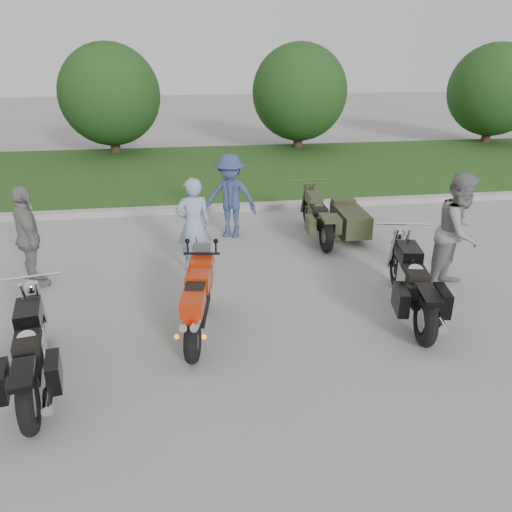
{
  "coord_description": "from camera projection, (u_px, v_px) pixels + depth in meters",
  "views": [
    {
      "loc": [
        -0.55,
        -5.88,
        3.73
      ],
      "look_at": [
        0.48,
        1.08,
        0.8
      ],
      "focal_mm": 35.0,
      "sensor_mm": 36.0,
      "label": 1
    }
  ],
  "objects": [
    {
      "name": "ground",
      "position": [
        233.0,
        341.0,
        6.88
      ],
      "size": [
        80.0,
        80.0,
        0.0
      ],
      "primitive_type": "plane",
      "color": "#969791",
      "rests_on": "ground"
    },
    {
      "name": "curb",
      "position": [
        207.0,
        208.0,
        12.33
      ],
      "size": [
        60.0,
        0.3,
        0.15
      ],
      "primitive_type": "cube",
      "color": "#A3A19A",
      "rests_on": "ground"
    },
    {
      "name": "grass_strip",
      "position": [
        200.0,
        171.0,
        16.12
      ],
      "size": [
        60.0,
        8.0,
        0.14
      ],
      "primitive_type": "cube",
      "color": "#35571D",
      "rests_on": "ground"
    },
    {
      "name": "tree_mid_left",
      "position": [
        110.0,
        95.0,
        17.96
      ],
      "size": [
        3.6,
        3.6,
        4.0
      ],
      "color": "#3F2B1C",
      "rests_on": "ground"
    },
    {
      "name": "tree_mid_right",
      "position": [
        299.0,
        92.0,
        18.91
      ],
      "size": [
        3.6,
        3.6,
        4.0
      ],
      "color": "#3F2B1C",
      "rests_on": "ground"
    },
    {
      "name": "tree_far_right",
      "position": [
        494.0,
        90.0,
        20.0
      ],
      "size": [
        3.6,
        3.6,
        4.0
      ],
      "color": "#3F2B1C",
      "rests_on": "ground"
    },
    {
      "name": "sportbike_red",
      "position": [
        198.0,
        300.0,
        6.83
      ],
      "size": [
        0.54,
        1.94,
        0.92
      ],
      "rotation": [
        0.0,
        0.0,
        -0.16
      ],
      "color": "black",
      "rests_on": "ground"
    },
    {
      "name": "cruiser_left",
      "position": [
        32.0,
        355.0,
        5.75
      ],
      "size": [
        0.67,
        2.32,
        0.9
      ],
      "rotation": [
        0.0,
        0.0,
        0.19
      ],
      "color": "black",
      "rests_on": "ground"
    },
    {
      "name": "cruiser_right",
      "position": [
        413.0,
        286.0,
        7.36
      ],
      "size": [
        0.66,
        2.47,
        0.96
      ],
      "rotation": [
        0.0,
        0.0,
        -0.2
      ],
      "color": "black",
      "rests_on": "ground"
    },
    {
      "name": "cruiser_sidecar",
      "position": [
        337.0,
        219.0,
        10.46
      ],
      "size": [
        1.17,
        2.31,
        0.89
      ],
      "rotation": [
        0.0,
        0.0,
        -0.02
      ],
      "color": "black",
      "rests_on": "ground"
    },
    {
      "name": "person_stripe",
      "position": [
        194.0,
        225.0,
        8.79
      ],
      "size": [
        0.66,
        0.47,
        1.71
      ],
      "primitive_type": "imported",
      "rotation": [
        0.0,
        0.0,
        3.24
      ],
      "color": "#8D9DC0",
      "rests_on": "ground"
    },
    {
      "name": "person_grey",
      "position": [
        459.0,
        232.0,
        8.12
      ],
      "size": [
        1.2,
        1.17,
        1.95
      ],
      "primitive_type": "imported",
      "rotation": [
        0.0,
        0.0,
        0.67
      ],
      "color": "gray",
      "rests_on": "ground"
    },
    {
      "name": "person_denim",
      "position": [
        230.0,
        196.0,
        10.4
      ],
      "size": [
        1.3,
        1.06,
        1.76
      ],
      "primitive_type": "imported",
      "rotation": [
        0.0,
        0.0,
        -0.42
      ],
      "color": "navy",
      "rests_on": "ground"
    },
    {
      "name": "person_back",
      "position": [
        29.0,
        238.0,
        8.17
      ],
      "size": [
        0.82,
        1.1,
        1.73
      ],
      "primitive_type": "imported",
      "rotation": [
        0.0,
        0.0,
        2.02
      ],
      "color": "gray",
      "rests_on": "ground"
    }
  ]
}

